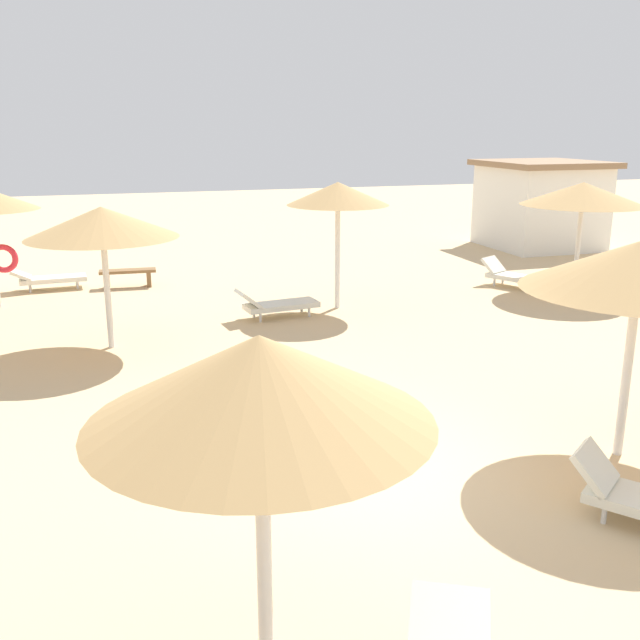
# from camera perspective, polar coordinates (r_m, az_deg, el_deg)

# --- Properties ---
(ground_plane) EXTENTS (80.00, 80.00, 0.00)m
(ground_plane) POSITION_cam_1_polar(r_m,az_deg,el_deg) (9.59, 5.54, -11.52)
(ground_plane) COLOR #D1B284
(parasol_2) EXTENTS (2.95, 2.95, 2.92)m
(parasol_2) POSITION_cam_1_polar(r_m,az_deg,el_deg) (9.91, 24.12, 3.95)
(parasol_2) COLOR silver
(parasol_2) RESTS_ON ground
(parasol_3) EXTENTS (3.16, 3.16, 2.87)m
(parasol_3) POSITION_cam_1_polar(r_m,az_deg,el_deg) (19.94, 20.21, 9.40)
(parasol_3) COLOR silver
(parasol_3) RESTS_ON ground
(parasol_4) EXTENTS (2.41, 2.41, 3.02)m
(parasol_4) POSITION_cam_1_polar(r_m,az_deg,el_deg) (16.94, 1.43, 9.98)
(parasol_4) COLOR silver
(parasol_4) RESTS_ON ground
(parasol_6) EXTENTS (2.59, 2.59, 2.88)m
(parasol_6) POSITION_cam_1_polar(r_m,az_deg,el_deg) (5.21, -4.81, -4.86)
(parasol_6) COLOR silver
(parasol_6) RESTS_ON ground
(parasol_7) EXTENTS (2.91, 2.91, 2.80)m
(parasol_7) POSITION_cam_1_polar(r_m,az_deg,el_deg) (14.42, -16.99, 7.42)
(parasol_7) COLOR silver
(parasol_7) RESTS_ON ground
(lounger_3) EXTENTS (1.44, 1.96, 0.74)m
(lounger_3) POSITION_cam_1_polar(r_m,az_deg,el_deg) (20.24, 15.19, 3.42)
(lounger_3) COLOR silver
(lounger_3) RESTS_ON ground
(lounger_4) EXTENTS (1.95, 0.86, 0.71)m
(lounger_4) POSITION_cam_1_polar(r_m,az_deg,el_deg) (16.46, -3.54, 1.25)
(lounger_4) COLOR silver
(lounger_4) RESTS_ON ground
(lounger_5) EXTENTS (1.95, 0.76, 0.62)m
(lounger_5) POSITION_cam_1_polar(r_m,az_deg,el_deg) (20.61, -20.87, 3.12)
(lounger_5) COLOR silver
(lounger_5) RESTS_ON ground
(bench_0) EXTENTS (1.52, 0.49, 0.49)m
(bench_0) POSITION_cam_1_polar(r_m,az_deg,el_deg) (20.23, -15.06, 3.50)
(bench_0) COLOR brown
(bench_0) RESTS_ON ground
(beach_cabana) EXTENTS (3.84, 3.95, 3.06)m
(beach_cabana) POSITION_cam_1_polar(r_m,az_deg,el_deg) (27.09, 17.12, 8.83)
(beach_cabana) COLOR white
(beach_cabana) RESTS_ON ground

